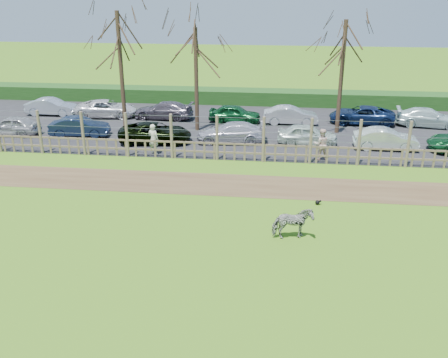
# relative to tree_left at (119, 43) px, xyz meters

# --- Properties ---
(ground) EXTENTS (120.00, 120.00, 0.00)m
(ground) POSITION_rel_tree_left_xyz_m (6.50, -12.50, -5.62)
(ground) COLOR #68A128
(ground) RESTS_ON ground
(dirt_strip) EXTENTS (34.00, 2.80, 0.01)m
(dirt_strip) POSITION_rel_tree_left_xyz_m (6.50, -8.00, -5.61)
(dirt_strip) COLOR brown
(dirt_strip) RESTS_ON ground
(asphalt) EXTENTS (44.00, 13.00, 0.04)m
(asphalt) POSITION_rel_tree_left_xyz_m (6.50, 2.00, -5.60)
(asphalt) COLOR #232326
(asphalt) RESTS_ON ground
(hedge) EXTENTS (46.00, 2.00, 1.10)m
(hedge) POSITION_rel_tree_left_xyz_m (6.50, 9.00, -5.07)
(hedge) COLOR #1E4716
(hedge) RESTS_ON ground
(fence) EXTENTS (30.16, 0.16, 2.50)m
(fence) POSITION_rel_tree_left_xyz_m (6.50, -4.50, -4.81)
(fence) COLOR brown
(fence) RESTS_ON ground
(tree_left) EXTENTS (4.80, 4.80, 7.88)m
(tree_left) POSITION_rel_tree_left_xyz_m (0.00, 0.00, 0.00)
(tree_left) COLOR #3D2B1E
(tree_left) RESTS_ON ground
(tree_mid) EXTENTS (4.80, 4.80, 6.83)m
(tree_mid) POSITION_rel_tree_left_xyz_m (4.50, 1.00, -0.75)
(tree_mid) COLOR #3D2B1E
(tree_mid) RESTS_ON ground
(tree_right) EXTENTS (4.80, 4.80, 7.35)m
(tree_right) POSITION_rel_tree_left_xyz_m (13.50, 1.50, -0.37)
(tree_right) COLOR #3D2B1E
(tree_right) RESTS_ON ground
(zebra) EXTENTS (1.62, 1.04, 1.27)m
(zebra) POSITION_rel_tree_left_xyz_m (10.44, -13.06, -4.98)
(zebra) COLOR gray
(zebra) RESTS_ON ground
(visitor_a) EXTENTS (0.73, 0.60, 1.72)m
(visitor_a) POSITION_rel_tree_left_xyz_m (2.84, -3.98, -4.71)
(visitor_a) COLOR beige
(visitor_a) RESTS_ON asphalt
(visitor_b) EXTENTS (0.87, 0.69, 1.72)m
(visitor_b) POSITION_rel_tree_left_xyz_m (12.11, -3.89, -4.71)
(visitor_b) COLOR beige
(visitor_b) RESTS_ON asphalt
(crow) EXTENTS (0.27, 0.20, 0.22)m
(crow) POSITION_rel_tree_left_xyz_m (11.62, -9.80, -5.51)
(crow) COLOR black
(crow) RESTS_ON ground
(car_0) EXTENTS (3.55, 1.49, 1.20)m
(car_0) POSITION_rel_tree_left_xyz_m (-6.97, -1.35, -4.98)
(car_0) COLOR #B2B0B2
(car_0) RESTS_ON asphalt
(car_1) EXTENTS (3.77, 1.72, 1.20)m
(car_1) POSITION_rel_tree_left_xyz_m (-2.59, -1.14, -4.98)
(car_1) COLOR #17243F
(car_1) RESTS_ON asphalt
(car_2) EXTENTS (4.50, 2.43, 1.20)m
(car_2) POSITION_rel_tree_left_xyz_m (2.42, -1.89, -4.98)
(car_2) COLOR black
(car_2) RESTS_ON asphalt
(car_3) EXTENTS (4.28, 2.07, 1.20)m
(car_3) POSITION_rel_tree_left_xyz_m (6.93, -1.34, -4.98)
(car_3) COLOR silver
(car_3) RESTS_ON asphalt
(car_4) EXTENTS (3.53, 1.45, 1.20)m
(car_4) POSITION_rel_tree_left_xyz_m (11.49, -1.22, -4.98)
(car_4) COLOR silver
(car_4) RESTS_ON asphalt
(car_5) EXTENTS (3.67, 1.35, 1.20)m
(car_5) POSITION_rel_tree_left_xyz_m (15.95, -1.63, -4.98)
(car_5) COLOR silver
(car_5) RESTS_ON asphalt
(car_7) EXTENTS (3.64, 1.27, 1.20)m
(car_7) POSITION_rel_tree_left_xyz_m (-6.63, 3.75, -4.98)
(car_7) COLOR #B0B9C6
(car_7) RESTS_ON asphalt
(car_8) EXTENTS (4.52, 2.47, 1.20)m
(car_8) POSITION_rel_tree_left_xyz_m (-2.49, 3.66, -4.98)
(car_8) COLOR silver
(car_8) RESTS_ON asphalt
(car_9) EXTENTS (4.25, 2.00, 1.20)m
(car_9) POSITION_rel_tree_left_xyz_m (1.69, 3.59, -4.98)
(car_9) COLOR #5E5460
(car_9) RESTS_ON asphalt
(car_10) EXTENTS (3.60, 1.63, 1.20)m
(car_10) POSITION_rel_tree_left_xyz_m (6.75, 3.23, -4.98)
(car_10) COLOR #105325
(car_10) RESTS_ON asphalt
(car_11) EXTENTS (3.69, 1.42, 1.20)m
(car_11) POSITION_rel_tree_left_xyz_m (10.56, 3.20, -4.98)
(car_11) COLOR silver
(car_11) RESTS_ON asphalt
(car_12) EXTENTS (4.50, 2.41, 1.20)m
(car_12) POSITION_rel_tree_left_xyz_m (15.36, 3.83, -4.98)
(car_12) COLOR #14254C
(car_12) RESTS_ON asphalt
(car_13) EXTENTS (4.32, 2.22, 1.20)m
(car_13) POSITION_rel_tree_left_xyz_m (19.67, 3.61, -4.98)
(car_13) COLOR white
(car_13) RESTS_ON asphalt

